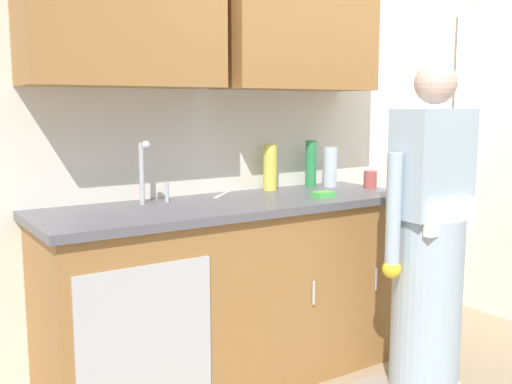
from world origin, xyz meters
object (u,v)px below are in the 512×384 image
Objects in this scene: bottle_cleaner_spray at (330,167)px; cup_by_sink at (370,180)px; bottle_soap at (311,164)px; person_at_sink at (429,254)px; bottle_water_tall at (270,167)px; sponge at (324,195)px; knife_on_counter at (223,194)px; sink at (162,211)px.

cup_by_sink is (0.15, -0.18, -0.07)m from bottle_cleaner_spray.
bottle_cleaner_spray is 0.12m from bottle_soap.
person_at_sink is 6.22× the size of bottle_water_tall.
person_at_sink is 0.91m from bottle_soap.
person_at_sink is at bearing -66.23° from bottle_water_tall.
bottle_water_tall is at bearing 169.53° from bottle_cleaner_spray.
knife_on_counter is at bearing 138.04° from sponge.
sink is 1.92× the size of bottle_water_tall.
knife_on_counter is (0.44, 0.19, 0.02)m from sink.
sink is 4.55× the size of sponge.
bottle_soap is 0.61m from knife_on_counter.
bottle_water_tall is at bearing 113.77° from person_at_sink.
bottle_water_tall reaches higher than bottle_cleaner_spray.
person_at_sink is 6.96× the size of bottle_cleaner_spray.
sink is at bearing -169.46° from bottle_soap.
cup_by_sink is 0.47m from sponge.
bottle_cleaner_spray reaches higher than knife_on_counter.
sink is 1.31m from person_at_sink.
bottle_water_tall is at bearing -39.39° from knife_on_counter.
bottle_cleaner_spray is 2.32× the size of cup_by_sink.
bottle_water_tall reaches higher than sponge.
bottle_soap is 0.43m from sponge.
person_at_sink is 16.11× the size of cup_by_sink.
knife_on_counter is at bearing 175.52° from bottle_cleaner_spray.
bottle_soap reaches higher than bottle_cleaner_spray.
sink is at bearing 150.75° from person_at_sink.
person_at_sink reaches higher than bottle_water_tall.
sink reaches higher than knife_on_counter.
cup_by_sink is at bearing -2.01° from sink.
sink is 2.15× the size of bottle_cleaner_spray.
bottle_soap reaches higher than cup_by_sink.
bottle_soap reaches higher than sponge.
person_at_sink reaches higher than sponge.
sponge is at bearing -118.79° from bottle_soap.
person_at_sink reaches higher than sink.
bottle_soap is 0.36m from cup_by_sink.
bottle_water_tall is (-0.37, 0.84, 0.38)m from person_at_sink.
sponge is (-0.20, -0.36, -0.12)m from bottle_soap.
sink is 0.48m from knife_on_counter.
bottle_water_tall is 0.28m from bottle_soap.
sink is at bearing 161.37° from knife_on_counter.
cup_by_sink is at bearing 15.41° from sponge.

